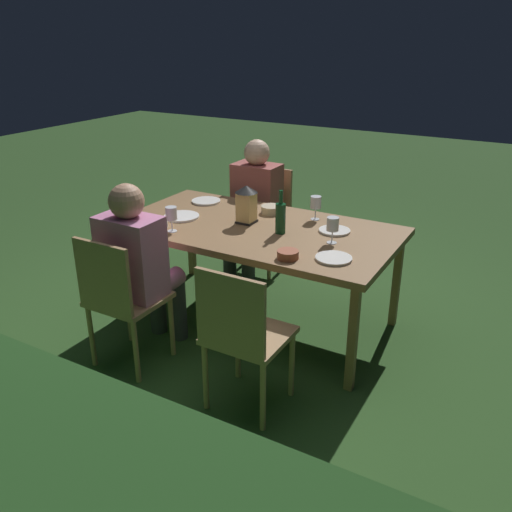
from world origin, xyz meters
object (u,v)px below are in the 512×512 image
(chair_side_right_a, at_px, (242,333))
(green_bottle_on_table, at_px, (281,217))
(bowl_bread, at_px, (156,223))
(dining_table, at_px, (256,233))
(person_in_pink, at_px, (140,262))
(person_in_rust, at_px, (253,203))
(lantern_centerpiece, at_px, (246,202))
(wine_glass_b, at_px, (316,203))
(plate_b, at_px, (182,216))
(plate_d, at_px, (335,231))
(bowl_salad, at_px, (288,254))
(plate_c, at_px, (206,201))
(wine_glass_a, at_px, (171,215))
(chair_side_left_b, at_px, (264,214))
(chair_side_right_b, at_px, (120,296))
(bowl_olives, at_px, (271,209))
(wine_glass_c, at_px, (333,225))
(plate_a, at_px, (334,258))

(chair_side_right_a, distance_m, green_bottle_on_table, 0.96)
(chair_side_right_a, relative_size, bowl_bread, 5.31)
(dining_table, xyz_separation_m, person_in_pink, (0.43, 0.70, -0.04))
(person_in_rust, relative_size, lantern_centerpiece, 4.34)
(green_bottle_on_table, xyz_separation_m, wine_glass_b, (-0.09, -0.36, 0.01))
(plate_b, distance_m, plate_d, 1.09)
(person_in_rust, xyz_separation_m, plate_b, (0.13, 0.80, 0.10))
(person_in_rust, height_order, plate_b, person_in_rust)
(person_in_pink, relative_size, chair_side_right_a, 1.32)
(wine_glass_b, xyz_separation_m, bowl_salad, (-0.15, 0.72, -0.09))
(plate_c, bearing_deg, green_bottle_on_table, 158.11)
(person_in_rust, height_order, bowl_bread, person_in_rust)
(bowl_bread, bearing_deg, wine_glass_a, 175.04)
(plate_d, bearing_deg, dining_table, 18.52)
(chair_side_right_a, height_order, plate_d, chair_side_right_a)
(person_in_rust, relative_size, bowl_salad, 9.02)
(lantern_centerpiece, bearing_deg, chair_side_left_b, -69.03)
(person_in_pink, xyz_separation_m, wine_glass_b, (-0.72, -1.04, 0.21))
(chair_side_right_b, relative_size, wine_glass_b, 5.15)
(person_in_pink, distance_m, wine_glass_b, 1.28)
(chair_side_left_b, relative_size, person_in_pink, 0.76)
(person_in_rust, xyz_separation_m, plate_d, (-0.93, 0.54, 0.10))
(bowl_salad, bearing_deg, plate_c, -33.18)
(plate_d, height_order, bowl_bread, bowl_bread)
(plate_c, xyz_separation_m, bowl_bread, (-0.03, 0.64, 0.02))
(chair_side_right_b, xyz_separation_m, plate_b, (0.13, -0.81, 0.25))
(plate_b, bearing_deg, green_bottle_on_table, -175.19)
(person_in_rust, xyz_separation_m, bowl_olives, (-0.38, 0.39, 0.12))
(chair_side_left_b, xyz_separation_m, bowl_salad, (-0.86, 1.29, 0.27))
(bowl_bread, bearing_deg, green_bottle_on_table, -158.27)
(wine_glass_c, relative_size, plate_b, 0.68)
(chair_side_right_b, relative_size, bowl_bread, 5.31)
(chair_side_right_a, height_order, green_bottle_on_table, green_bottle_on_table)
(plate_b, bearing_deg, person_in_rust, -99.16)
(plate_b, bearing_deg, person_in_pink, 101.89)
(dining_table, xyz_separation_m, plate_a, (-0.67, 0.27, 0.06))
(wine_glass_b, distance_m, bowl_bread, 1.11)
(chair_side_right_a, distance_m, plate_a, 0.72)
(chair_side_right_b, distance_m, wine_glass_b, 1.47)
(chair_side_left_b, distance_m, plate_a, 1.63)
(dining_table, bearing_deg, person_in_rust, -58.73)
(plate_d, bearing_deg, plate_a, 111.35)
(dining_table, relative_size, plate_a, 8.82)
(chair_side_right_b, height_order, plate_c, chair_side_right_b)
(person_in_rust, xyz_separation_m, wine_glass_a, (0.01, 1.06, 0.21))
(bowl_olives, bearing_deg, person_in_rust, -46.06)
(plate_a, bearing_deg, plate_b, -8.17)
(wine_glass_a, bearing_deg, plate_d, -150.83)
(plate_a, bearing_deg, wine_glass_c, -65.36)
(bowl_olives, distance_m, bowl_salad, 0.85)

